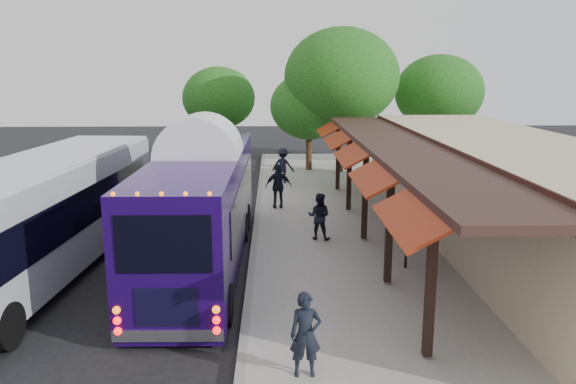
% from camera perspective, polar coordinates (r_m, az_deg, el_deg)
% --- Properties ---
extents(ground, '(90.00, 90.00, 0.00)m').
position_cam_1_polar(ground, '(15.42, -4.11, -9.98)').
color(ground, black).
rests_on(ground, ground).
extents(sidewalk, '(10.00, 40.00, 0.15)m').
position_cam_1_polar(sidewalk, '(19.62, 11.22, -5.01)').
color(sidewalk, '#9E9B93').
rests_on(sidewalk, ground).
extents(curb, '(0.20, 40.00, 0.16)m').
position_cam_1_polar(curb, '(19.15, -3.44, -5.22)').
color(curb, gray).
rests_on(curb, ground).
extents(station_shelter, '(8.15, 20.00, 3.60)m').
position_cam_1_polar(station_shelter, '(20.20, 20.84, 0.10)').
color(station_shelter, tan).
rests_on(station_shelter, ground).
extents(coach_bus, '(2.54, 11.41, 3.63)m').
position_cam_1_polar(coach_bus, '(17.11, -8.74, -0.97)').
color(coach_bus, '#1E064E').
rests_on(coach_bus, ground).
extents(city_bus, '(3.56, 12.63, 3.35)m').
position_cam_1_polar(city_bus, '(17.41, -23.83, -1.99)').
color(city_bus, '#999CA2').
rests_on(city_bus, ground).
extents(ped_a, '(0.61, 0.41, 1.65)m').
position_cam_1_polar(ped_a, '(10.87, 1.80, -14.30)').
color(ped_a, black).
rests_on(ped_a, sidewalk).
extents(ped_b, '(0.93, 0.81, 1.61)m').
position_cam_1_polar(ped_b, '(19.13, 3.17, -2.48)').
color(ped_b, black).
rests_on(ped_b, sidewalk).
extents(ped_c, '(1.13, 0.54, 1.87)m').
position_cam_1_polar(ped_c, '(23.38, -0.98, 0.59)').
color(ped_c, black).
rests_on(ped_c, sidewalk).
extents(ped_d, '(1.30, 0.98, 1.79)m').
position_cam_1_polar(ped_d, '(28.66, -0.51, 2.70)').
color(ped_d, black).
rests_on(ped_d, sidewalk).
extents(sign_board, '(0.11, 0.56, 1.23)m').
position_cam_1_polar(sign_board, '(16.71, 11.95, -4.86)').
color(sign_board, black).
rests_on(sign_board, sidewalk).
extents(tree_left, '(4.45, 4.45, 5.70)m').
position_cam_1_polar(tree_left, '(32.21, 2.18, 8.69)').
color(tree_left, '#382314').
rests_on(tree_left, ground).
extents(tree_mid, '(6.36, 6.36, 8.15)m').
position_cam_1_polar(tree_mid, '(31.73, 5.47, 11.55)').
color(tree_mid, '#382314').
rests_on(tree_mid, ground).
extents(tree_right, '(5.27, 5.27, 6.74)m').
position_cam_1_polar(tree_right, '(35.29, 15.09, 9.74)').
color(tree_right, '#382314').
rests_on(tree_right, ground).
extents(tree_far, '(4.72, 4.72, 6.04)m').
position_cam_1_polar(tree_far, '(37.21, -7.05, 9.46)').
color(tree_far, '#382314').
rests_on(tree_far, ground).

